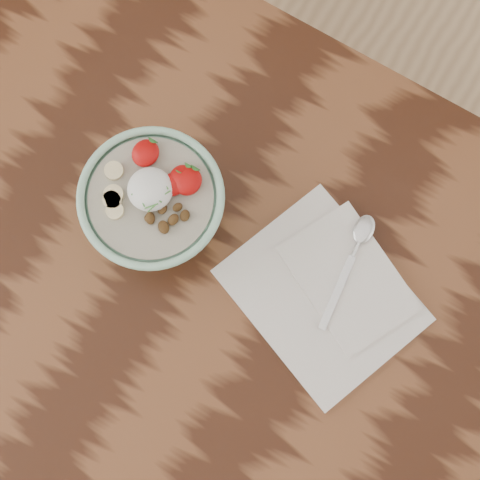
% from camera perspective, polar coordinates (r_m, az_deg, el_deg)
% --- Properties ---
extents(table, '(1.60, 0.90, 0.75)m').
position_cam_1_polar(table, '(1.00, -7.33, -4.85)').
color(table, '#36190D').
rests_on(table, ground).
extents(breakfast_bowl, '(0.18, 0.18, 0.13)m').
position_cam_1_polar(breakfast_bowl, '(0.87, -7.29, 3.08)').
color(breakfast_bowl, '#A1D9BA').
rests_on(breakfast_bowl, table).
extents(napkin, '(0.29, 0.26, 0.01)m').
position_cam_1_polar(napkin, '(0.90, 7.50, -4.38)').
color(napkin, white).
rests_on(napkin, table).
extents(spoon, '(0.04, 0.17, 0.01)m').
position_cam_1_polar(spoon, '(0.91, 9.97, -0.42)').
color(spoon, silver).
rests_on(spoon, napkin).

